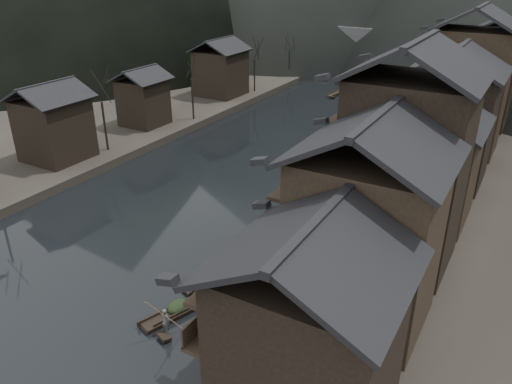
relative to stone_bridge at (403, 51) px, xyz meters
The scene contains 12 objects.
water 72.18m from the stone_bridge, 90.00° to the right, with size 300.00×300.00×0.00m, color black.
left_bank 47.64m from the stone_bridge, 137.56° to the right, with size 40.00×200.00×1.20m, color #2D2823.
stilt_houses 55.54m from the stone_bridge, 71.82° to the right, with size 9.00×67.60×17.09m.
left_houses 55.79m from the stone_bridge, 111.56° to the right, with size 8.10×53.20×8.73m.
bare_trees 53.10m from the stone_bridge, 108.68° to the right, with size 3.96×73.47×7.92m.
moored_sampans 49.44m from the stone_bridge, 75.80° to the right, with size 3.01×66.54×0.47m.
midriver_boats 20.52m from the stone_bridge, 90.21° to the right, with size 11.05×46.60×0.45m.
stone_bridge is the anchor object (origin of this frame).
hero_sampan 76.07m from the stone_bridge, 85.21° to the right, with size 2.67×5.36×0.44m.
cargo_heap 75.80m from the stone_bridge, 85.26° to the right, with size 1.18×1.55×0.71m, color black.
boatman 77.82m from the stone_bridge, 84.86° to the right, with size 0.61×0.40×1.68m, color #545456.
bamboo_pole 77.76m from the stone_bridge, 84.72° to the right, with size 0.06×0.06×4.14m, color #8C7A51.
Camera 1 is at (23.63, -23.37, 20.96)m, focal length 35.00 mm.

